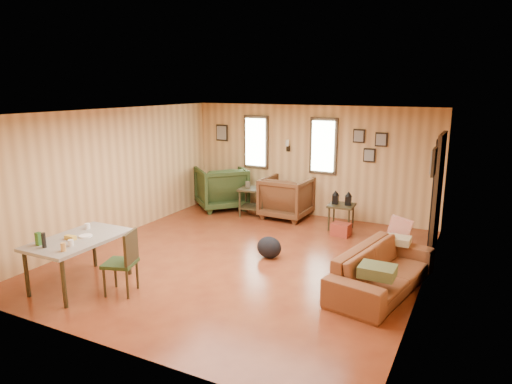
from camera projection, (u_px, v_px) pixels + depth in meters
The scene contains 11 objects.
room at pixel (262, 185), 7.45m from camera, with size 5.54×6.04×2.44m.
sofa at pixel (383, 263), 6.31m from camera, with size 2.05×0.60×0.80m, color brown.
recliner_brown at pixel (286, 196), 9.81m from camera, with size 0.96×0.90×0.99m, color #553119.
recliner_green at pixel (221, 186), 10.55m from camera, with size 1.05×0.98×1.08m, color #2B3C1B.
end_table at pixel (254, 197), 9.99m from camera, with size 0.68×0.64×0.76m.
side_table at pixel (342, 203), 8.98m from camera, with size 0.52×0.52×0.79m.
cooler at pixel (341, 229), 8.69m from camera, with size 0.37×0.28×0.25m.
backpack at pixel (269, 247), 7.55m from camera, with size 0.46×0.37×0.36m.
sofa_pillows at pixel (389, 251), 6.47m from camera, with size 0.45×1.90×0.40m.
dining_table at pixel (78, 242), 6.40m from camera, with size 0.85×1.40×0.91m.
dining_chair at pixel (125, 259), 6.19m from camera, with size 0.51×0.51×0.89m.
Camera 1 is at (3.38, -6.26, 2.79)m, focal length 32.00 mm.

